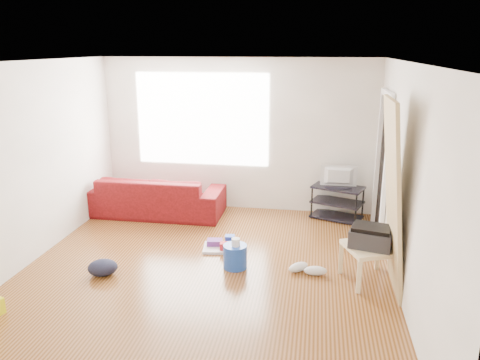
% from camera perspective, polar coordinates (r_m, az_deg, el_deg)
% --- Properties ---
extents(room, '(4.51, 5.01, 2.51)m').
position_cam_1_polar(room, '(5.47, -3.63, 1.01)').
color(room, '#522C0D').
rests_on(room, ground).
extents(sofa, '(2.21, 0.87, 0.65)m').
position_cam_1_polar(sofa, '(7.86, -10.19, -4.06)').
color(sofa, '#380808').
rests_on(sofa, ground).
extents(tv_stand, '(0.88, 0.69, 0.53)m').
position_cam_1_polar(tv_stand, '(7.61, 11.77, -2.64)').
color(tv_stand, black).
rests_on(tv_stand, ground).
extents(tv, '(0.57, 0.07, 0.33)m').
position_cam_1_polar(tv, '(7.49, 11.95, 0.42)').
color(tv, black).
rests_on(tv, tv_stand).
extents(side_table, '(0.69, 0.69, 0.44)m').
position_cam_1_polar(side_table, '(5.70, 15.56, -8.40)').
color(side_table, beige).
rests_on(side_table, ground).
extents(printer, '(0.54, 0.46, 0.25)m').
position_cam_1_polar(printer, '(5.62, 15.70, -6.65)').
color(printer, '#242428').
rests_on(printer, side_table).
extents(bucket, '(0.38, 0.38, 0.30)m').
position_cam_1_polar(bucket, '(5.95, -0.59, -10.58)').
color(bucket, '#1941AA').
rests_on(bucket, ground).
extents(toilet_paper, '(0.11, 0.11, 0.10)m').
position_cam_1_polar(toilet_paper, '(5.85, -0.52, -8.93)').
color(toilet_paper, white).
rests_on(toilet_paper, bucket).
extents(cleaning_tray, '(0.51, 0.43, 0.17)m').
position_cam_1_polar(cleaning_tray, '(6.44, -2.24, -7.95)').
color(cleaning_tray, silver).
rests_on(cleaning_tray, ground).
extents(backpack, '(0.43, 0.38, 0.19)m').
position_cam_1_polar(backpack, '(6.00, -16.33, -11.04)').
color(backpack, black).
rests_on(backpack, ground).
extents(sneakers, '(0.50, 0.28, 0.11)m').
position_cam_1_polar(sneakers, '(5.84, 8.14, -10.69)').
color(sneakers, silver).
rests_on(sneakers, ground).
extents(door_panel, '(0.27, 0.86, 2.15)m').
position_cam_1_polar(door_panel, '(5.77, 17.22, -12.27)').
color(door_panel, tan).
rests_on(door_panel, ground).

